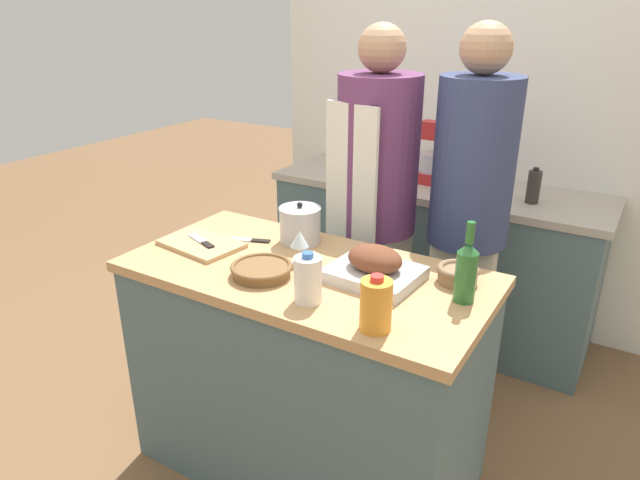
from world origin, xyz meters
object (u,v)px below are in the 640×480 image
wine_bottle_green (466,271)px  condiment_bottle_short (490,187)px  stock_pot (300,225)px  wicker_basket (262,269)px  mixing_bowl (458,274)px  person_cook_guest (469,213)px  roasting_pan (375,267)px  cutting_board (201,244)px  juice_jug (376,305)px  condiment_bottle_tall (534,187)px  stand_mixer (435,158)px  wine_glass_left (300,240)px  knife_chef (248,240)px  milk_jug (308,279)px  person_cook_aproned (375,204)px  knife_paring (202,241)px

wine_bottle_green → condiment_bottle_short: 1.26m
stock_pot → wicker_basket: bearing=-80.6°
mixing_bowl → stock_pot: bearing=178.0°
mixing_bowl → wine_bottle_green: wine_bottle_green is taller
wicker_basket → person_cook_guest: size_ratio=0.13×
roasting_pan → stock_pot: size_ratio=1.89×
cutting_board → person_cook_guest: 1.17m
wine_bottle_green → juice_jug: bearing=-118.5°
condiment_bottle_tall → condiment_bottle_short: 0.22m
condiment_bottle_tall → stand_mixer: bearing=173.2°
wine_glass_left → knife_chef: size_ratio=0.66×
person_cook_guest → stock_pot: bearing=-142.2°
condiment_bottle_short → knife_chef: bearing=-119.6°
wine_glass_left → stock_pot: bearing=122.9°
roasting_pan → stand_mixer: bearing=102.1°
wine_glass_left → condiment_bottle_short: 1.32m
wicker_basket → milk_jug: (0.25, -0.07, 0.06)m
juice_jug → condiment_bottle_tall: bearing=85.7°
roasting_pan → person_cook_aproned: (-0.31, 0.63, 0.00)m
cutting_board → stock_pot: 0.41m
knife_chef → condiment_bottle_short: bearing=60.4°
juice_jug → condiment_bottle_short: (-0.09, 1.54, -0.05)m
roasting_pan → wine_glass_left: (-0.30, -0.02, 0.05)m
person_cook_aproned → juice_jug: bearing=-49.3°
roasting_pan → knife_chef: size_ratio=1.61×
wine_glass_left → stand_mixer: bearing=89.3°
roasting_pan → knife_chef: roasting_pan is taller
roasting_pan → cutting_board: bearing=-173.2°
milk_jug → person_cook_guest: bearing=76.3°
wine_bottle_green → stand_mixer: bearing=114.8°
milk_jug → knife_paring: bearing=164.7°
juice_jug → wine_bottle_green: 0.36m
stock_pot → cutting_board: bearing=-142.3°
cutting_board → knife_chef: size_ratio=1.72×
roasting_pan → wicker_basket: size_ratio=1.45×
cutting_board → knife_chef: cutting_board is taller
milk_jug → stand_mixer: bearing=96.1°
wine_bottle_green → knife_chef: bearing=177.7°
milk_jug → person_cook_aproned: 0.90m
wicker_basket → cutting_board: 0.39m
knife_chef → person_cook_aproned: 0.65m
milk_jug → cutting_board: bearing=164.9°
stand_mixer → person_cook_guest: 0.76m
person_cook_aproned → condiment_bottle_tall: bearing=62.7°
juice_jug → person_cook_aproned: 1.03m
stand_mixer → person_cook_guest: person_cook_guest is taller
stock_pot → condiment_bottle_tall: 1.31m
roasting_pan → condiment_bottle_tall: condiment_bottle_tall is taller
stock_pot → condiment_bottle_tall: (0.69, 1.11, -0.02)m
wicker_basket → knife_chef: 0.35m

